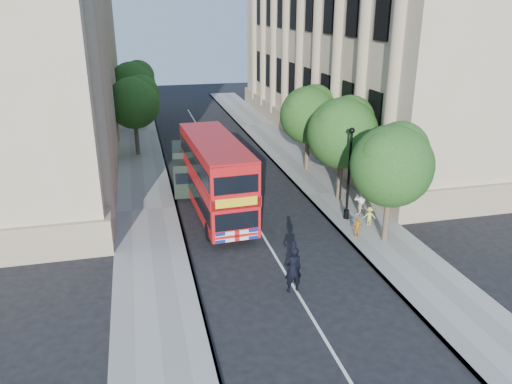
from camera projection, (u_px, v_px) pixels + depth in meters
ground at (293, 286)px, 21.29m from camera, size 120.00×120.00×0.00m
pavement_right at (332, 194)px, 31.65m from camera, size 3.50×80.00×0.12m
pavement_left at (147, 210)px, 29.10m from camera, size 3.50×80.00×0.12m
building_right at (364, 34)px, 43.07m from camera, size 12.00×38.00×18.00m
building_left at (20, 38)px, 36.93m from camera, size 12.00×38.00×18.00m
tree_right_near at (393, 161)px, 23.87m from camera, size 4.00×4.00×6.08m
tree_right_mid at (343, 129)px, 29.26m from camera, size 4.20×4.20×6.37m
tree_right_far at (309, 112)px, 34.77m from camera, size 4.00×4.00×6.15m
tree_left_far at (134, 100)px, 38.48m from camera, size 4.00×4.00×6.30m
tree_left_back at (133, 82)px, 45.67m from camera, size 4.20×4.20×6.65m
lamp_post at (349, 178)px, 26.99m from camera, size 0.32×0.32×5.16m
double_decker_bus at (216, 175)px, 27.86m from camera, size 2.95×9.43×4.30m
box_van at (189, 170)px, 32.03m from camera, size 2.29×4.95×2.76m
police_constable at (293, 269)px, 20.58m from camera, size 0.78×0.54×2.06m
woman_pedestrian at (359, 199)px, 28.14m from camera, size 1.12×1.07×1.81m
child_a at (357, 227)px, 25.43m from camera, size 0.61×0.26×1.04m
child_b at (369, 216)px, 26.81m from camera, size 0.75×0.57×1.03m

